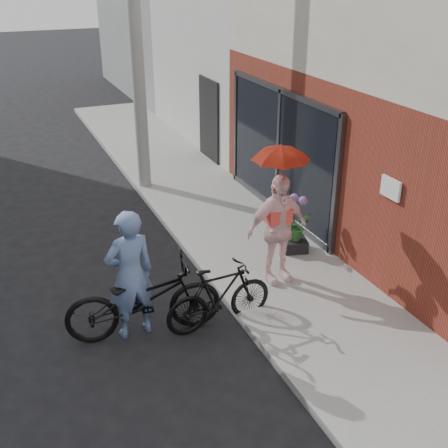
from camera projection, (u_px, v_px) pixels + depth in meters
ground at (192, 354)px, 7.51m from camera, size 80.00×80.00×0.00m
sidewalk at (264, 255)px, 9.90m from camera, size 2.20×24.00×0.12m
curb at (203, 268)px, 9.48m from camera, size 0.12×24.00×0.12m
plaster_building at (315, 9)px, 16.06m from camera, size 8.00×6.00×7.00m
utility_pole at (135, 29)px, 11.38m from camera, size 0.28×0.28×7.00m
officer at (130, 275)px, 7.55m from camera, size 0.73×0.53×1.88m
bike_left at (144, 299)px, 7.70m from camera, size 2.24×1.04×1.13m
bike_right at (219, 296)px, 7.90m from camera, size 1.64×0.55×0.97m
kimono_woman at (277, 229)px, 8.67m from camera, size 1.07×0.50×1.78m
parasol at (281, 152)px, 8.13m from camera, size 0.82×0.82×0.72m
planter at (295, 244)px, 9.91m from camera, size 0.50×0.50×0.21m
potted_plant at (296, 225)px, 9.75m from camera, size 0.48×0.41×0.53m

